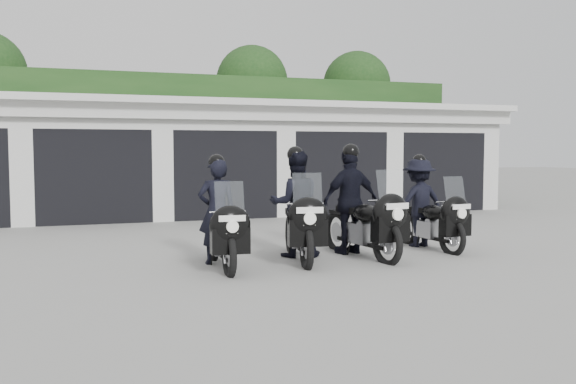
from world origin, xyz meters
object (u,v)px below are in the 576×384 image
object	(u,v)px
police_bike_b	(297,210)
police_bike_c	(356,207)
police_bike_d	(424,207)
police_bike_a	(220,221)

from	to	relation	value
police_bike_b	police_bike_c	xyz separation A→B (m)	(1.02, -0.02, 0.02)
police_bike_c	police_bike_d	xyz separation A→B (m)	(1.46, 0.34, -0.07)
police_bike_a	police_bike_c	size ratio (longest dim) A/B	0.91
police_bike_a	police_bike_b	size ratio (longest dim) A/B	0.94
police_bike_a	police_bike_c	distance (m)	2.35
police_bike_a	police_bike_c	xyz separation A→B (m)	(2.33, 0.28, 0.12)
police_bike_c	police_bike_d	distance (m)	1.50
police_bike_a	police_bike_c	bearing A→B (deg)	8.59
police_bike_c	police_bike_d	size ratio (longest dim) A/B	1.10
police_bike_b	police_bike_d	bearing A→B (deg)	16.76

